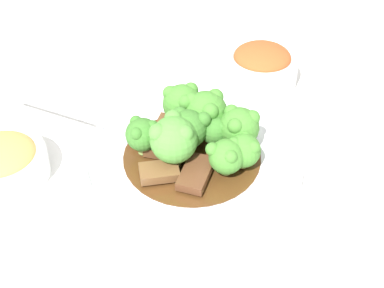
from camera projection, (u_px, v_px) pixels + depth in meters
ground_plane at (192, 165)px, 0.65m from camera, size 4.00×4.00×0.00m
main_plate at (192, 159)px, 0.65m from camera, size 0.27×0.27×0.02m
beef_strip_0 at (196, 173)px, 0.61m from camera, size 0.06×0.06×0.01m
beef_strip_1 at (159, 172)px, 0.61m from camera, size 0.04×0.05×0.01m
beef_strip_2 at (165, 136)px, 0.65m from camera, size 0.07×0.08×0.01m
broccoli_floret_0 at (239, 126)px, 0.63m from camera, size 0.05×0.05×0.06m
broccoli_floret_1 at (182, 103)px, 0.66m from camera, size 0.05×0.05×0.06m
broccoli_floret_2 at (244, 150)px, 0.61m from camera, size 0.04×0.04×0.04m
broccoli_floret_3 at (190, 127)px, 0.63m from camera, size 0.05×0.05×0.06m
broccoli_floret_4 at (206, 112)px, 0.65m from camera, size 0.05×0.05×0.06m
broccoli_floret_5 at (215, 130)px, 0.63m from camera, size 0.03×0.03×0.04m
broccoli_floret_6 at (142, 134)px, 0.62m from camera, size 0.04×0.04×0.05m
broccoli_floret_7 at (226, 156)px, 0.60m from camera, size 0.04×0.04×0.04m
broccoli_floret_8 at (172, 137)px, 0.61m from camera, size 0.05×0.05×0.06m
serving_spoon at (129, 130)px, 0.66m from camera, size 0.21×0.14×0.01m
side_bowl_kimchi at (261, 66)px, 0.76m from camera, size 0.10×0.10×0.06m
side_bowl_appetizer at (2, 161)px, 0.62m from camera, size 0.11×0.11×0.04m
sauce_dish at (361, 209)px, 0.59m from camera, size 0.08×0.08×0.01m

